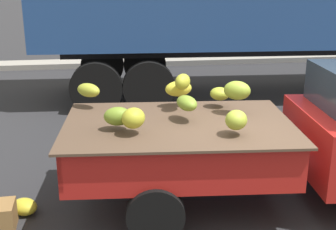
% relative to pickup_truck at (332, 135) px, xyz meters
% --- Properties ---
extents(ground, '(220.00, 220.00, 0.00)m').
position_rel_pickup_truck_xyz_m(ground, '(-0.75, -0.23, -0.88)').
color(ground, '#28282B').
extents(curb_strip, '(80.00, 0.80, 0.16)m').
position_rel_pickup_truck_xyz_m(curb_strip, '(-0.75, 9.06, -0.80)').
color(curb_strip, gray).
rests_on(curb_strip, ground).
extents(pickup_truck, '(4.99, 2.17, 1.70)m').
position_rel_pickup_truck_xyz_m(pickup_truck, '(0.00, 0.00, 0.00)').
color(pickup_truck, '#B21E19').
rests_on(pickup_truck, ground).
extents(fallen_banana_bunch_near_tailgate, '(0.42, 0.41, 0.20)m').
position_rel_pickup_truck_xyz_m(fallen_banana_bunch_near_tailgate, '(-3.82, 0.14, -0.78)').
color(fallen_banana_bunch_near_tailgate, gold).
rests_on(fallen_banana_bunch_near_tailgate, ground).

